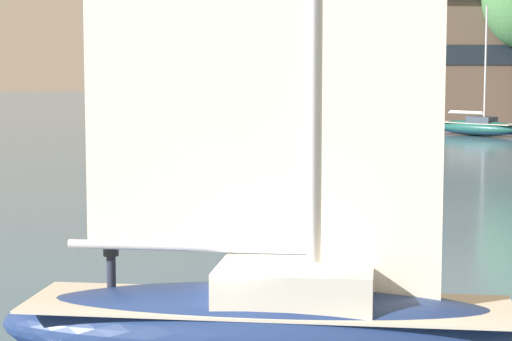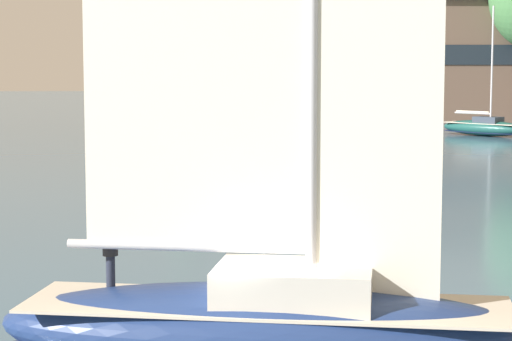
{
  "view_description": "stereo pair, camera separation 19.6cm",
  "coord_description": "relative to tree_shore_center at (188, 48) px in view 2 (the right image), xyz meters",
  "views": [
    {
      "loc": [
        -1.94,
        -20.59,
        6.72
      ],
      "look_at": [
        0.0,
        3.0,
        4.1
      ],
      "focal_mm": 70.0,
      "sensor_mm": 36.0,
      "label": 1
    },
    {
      "loc": [
        -1.75,
        -20.6,
        6.72
      ],
      "look_at": [
        0.0,
        3.0,
        4.1
      ],
      "focal_mm": 70.0,
      "sensor_mm": 36.0,
      "label": 2
    }
  ],
  "objects": [
    {
      "name": "waterfront_building",
      "position": [
        21.28,
        5.47,
        -0.91
      ],
      "size": [
        34.54,
        13.22,
        13.97
      ],
      "color": "brown",
      "rests_on": "ground"
    },
    {
      "name": "tree_shore_center",
      "position": [
        0.0,
        0.0,
        0.0
      ],
      "size": [
        5.51,
        5.51,
        11.35
      ],
      "color": "#4C3828",
      "rests_on": "ground"
    },
    {
      "name": "sailboat_moored_near_marina",
      "position": [
        12.62,
        -29.65,
        -7.35
      ],
      "size": [
        4.4,
        6.42,
        8.67
      ],
      "color": "silver",
      "rests_on": "ground"
    },
    {
      "name": "sailboat_moored_mid_channel",
      "position": [
        26.26,
        -18.4,
        -7.17
      ],
      "size": [
        7.28,
        7.78,
        11.47
      ],
      "color": "#194C47",
      "rests_on": "ground"
    },
    {
      "name": "sailboat_main",
      "position": [
        1.14,
        -84.9,
        -6.69
      ],
      "size": [
        12.27,
        5.76,
        16.25
      ],
      "color": "navy",
      "rests_on": "ground"
    }
  ]
}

